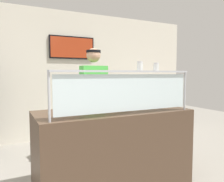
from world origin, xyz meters
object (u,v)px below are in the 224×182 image
at_px(pizza_server, 119,105).
at_px(parmesan_shaker, 140,66).
at_px(pizza_tray, 117,107).
at_px(worker_figure, 94,99).
at_px(pepper_flake_shaker, 156,67).
at_px(pizza_box_stack, 139,91).

relative_size(pizza_server, parmesan_shaker, 2.89).
bearing_deg(parmesan_shaker, pizza_tray, 96.77).
distance_m(pizza_server, worker_figure, 0.67).
relative_size(pizza_tray, pizza_server, 1.64).
distance_m(pizza_tray, pizza_server, 0.03).
relative_size(parmesan_shaker, pepper_flake_shaker, 1.11).
relative_size(pizza_tray, worker_figure, 0.26).
height_order(parmesan_shaker, pizza_box_stack, parmesan_shaker).
distance_m(parmesan_shaker, pizza_box_stack, 2.69).
bearing_deg(worker_figure, pizza_tray, -86.18).
distance_m(pizza_tray, pepper_flake_shaker, 0.71).
relative_size(worker_figure, pizza_box_stack, 3.91).
bearing_deg(pizza_box_stack, pizza_server, -129.41).
bearing_deg(worker_figure, pepper_flake_shaker, -74.09).
height_order(pizza_server, parmesan_shaker, parmesan_shaker).
height_order(pizza_tray, parmesan_shaker, parmesan_shaker).
distance_m(parmesan_shaker, pepper_flake_shaker, 0.21).
xyz_separation_m(pizza_server, parmesan_shaker, (0.03, -0.42, 0.47)).
bearing_deg(pepper_flake_shaker, pizza_box_stack, 60.92).
bearing_deg(pizza_server, pizza_tray, 139.15).
distance_m(pizza_tray, parmesan_shaker, 0.66).
height_order(pizza_server, pizza_box_stack, pizza_box_stack).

